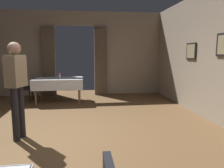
% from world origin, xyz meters
% --- Properties ---
extents(ground, '(10.08, 10.08, 0.00)m').
position_xyz_m(ground, '(0.00, 0.00, 0.00)').
color(ground, brown).
extents(wall_back, '(6.40, 0.27, 3.00)m').
position_xyz_m(wall_back, '(0.00, 4.18, 1.51)').
color(wall_back, gray).
rests_on(wall_back, ground).
extents(dining_table_mid, '(1.51, 0.91, 0.75)m').
position_xyz_m(dining_table_mid, '(-0.48, 3.00, 0.65)').
color(dining_table_mid, '#7A604C').
rests_on(dining_table_mid, ground).
extents(chair_mid_left, '(0.44, 0.44, 0.93)m').
position_xyz_m(chair_mid_left, '(-1.62, 3.12, 0.52)').
color(chair_mid_left, black).
rests_on(chair_mid_left, ground).
extents(flower_vase_mid, '(0.07, 0.07, 0.18)m').
position_xyz_m(flower_vase_mid, '(-0.43, 2.92, 0.85)').
color(flower_vase_mid, silver).
rests_on(flower_vase_mid, dining_table_mid).
extents(plate_mid_b, '(0.22, 0.22, 0.01)m').
position_xyz_m(plate_mid_b, '(-0.84, 2.90, 0.76)').
color(plate_mid_b, white).
rests_on(plate_mid_b, dining_table_mid).
extents(person_waiter_by_doorway, '(0.31, 0.41, 1.72)m').
position_xyz_m(person_waiter_by_doorway, '(-0.85, 0.09, 1.02)').
color(person_waiter_by_doorway, black).
rests_on(person_waiter_by_doorway, ground).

